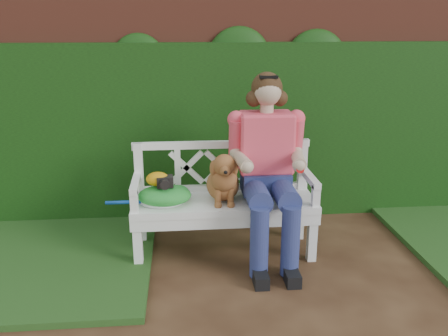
{
  "coord_description": "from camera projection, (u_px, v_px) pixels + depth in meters",
  "views": [
    {
      "loc": [
        -0.82,
        -2.77,
        1.89
      ],
      "look_at": [
        -0.49,
        0.87,
        0.75
      ],
      "focal_mm": 38.0,
      "sensor_mm": 36.0,
      "label": 1
    }
  ],
  "objects": [
    {
      "name": "brick_wall",
      "position": [
        264.0,
        103.0,
        4.75
      ],
      "size": [
        10.0,
        0.3,
        2.2
      ],
      "primitive_type": "cube",
      "color": "brown",
      "rests_on": "ground"
    },
    {
      "name": "seated_woman",
      "position": [
        266.0,
        165.0,
        3.83
      ],
      "size": [
        0.92,
        1.04,
        1.54
      ],
      "primitive_type": null,
      "rotation": [
        0.0,
        0.0,
        0.37
      ],
      "color": "#D12150",
      "rests_on": "ground"
    },
    {
      "name": "ground",
      "position": [
        306.0,
        307.0,
        3.27
      ],
      "size": [
        60.0,
        60.0,
        0.0
      ],
      "primitive_type": "plane",
      "color": "black"
    },
    {
      "name": "dog",
      "position": [
        223.0,
        176.0,
        3.8
      ],
      "size": [
        0.42,
        0.47,
        0.43
      ],
      "primitive_type": null,
      "rotation": [
        0.0,
        0.0,
        0.41
      ],
      "color": "#A86133",
      "rests_on": "garden_bench"
    },
    {
      "name": "ivy_hedge",
      "position": [
        267.0,
        132.0,
        4.61
      ],
      "size": [
        10.0,
        0.18,
        1.7
      ],
      "primitive_type": "cube",
      "color": "#184B11",
      "rests_on": "ground"
    },
    {
      "name": "camera_item",
      "position": [
        165.0,
        181.0,
        3.75
      ],
      "size": [
        0.14,
        0.11,
        0.09
      ],
      "primitive_type": "cube",
      "rotation": [
        0.0,
        0.0,
        0.09
      ],
      "color": "black",
      "rests_on": "green_bag"
    },
    {
      "name": "baseball_glove",
      "position": [
        158.0,
        179.0,
        3.76
      ],
      "size": [
        0.2,
        0.16,
        0.12
      ],
      "primitive_type": "ellipsoid",
      "rotation": [
        0.0,
        0.0,
        -0.17
      ],
      "color": "#C1830D",
      "rests_on": "green_bag"
    },
    {
      "name": "garden_bench",
      "position": [
        224.0,
        226.0,
        3.98
      ],
      "size": [
        1.63,
        0.76,
        0.48
      ],
      "primitive_type": null,
      "rotation": [
        0.0,
        0.0,
        0.1
      ],
      "color": "white",
      "rests_on": "ground"
    },
    {
      "name": "green_bag",
      "position": [
        165.0,
        195.0,
        3.79
      ],
      "size": [
        0.52,
        0.47,
        0.15
      ],
      "primitive_type": null,
      "rotation": [
        0.0,
        0.0,
        -0.39
      ],
      "color": "green",
      "rests_on": "garden_bench"
    },
    {
      "name": "tennis_racket",
      "position": [
        158.0,
        201.0,
        3.82
      ],
      "size": [
        0.69,
        0.38,
        0.03
      ],
      "primitive_type": null,
      "rotation": [
        0.0,
        0.0,
        0.17
      ],
      "color": "silver",
      "rests_on": "garden_bench"
    }
  ]
}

